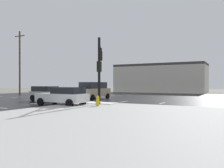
% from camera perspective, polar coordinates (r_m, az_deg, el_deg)
% --- Properties ---
extents(ground_plane, '(120.00, 120.00, 0.00)m').
position_cam_1_polar(ground_plane, '(27.19, -8.63, -3.86)').
color(ground_plane, slate).
extents(road_asphalt, '(44.00, 44.00, 0.02)m').
position_cam_1_polar(road_asphalt, '(27.19, -8.63, -3.84)').
color(road_asphalt, black).
rests_on(road_asphalt, ground_plane).
extents(sidewalk_corner, '(18.00, 18.00, 0.14)m').
position_cam_1_polar(sidewalk_corner, '(10.80, 4.96, -9.70)').
color(sidewalk_corner, '#B2B2AD').
rests_on(sidewalk_corner, ground_plane).
extents(snow_strip_curbside, '(4.00, 1.60, 0.06)m').
position_cam_1_polar(snow_strip_curbside, '(21.07, -4.16, -4.58)').
color(snow_strip_curbside, white).
rests_on(snow_strip_curbside, sidewalk_corner).
extents(lane_markings, '(36.15, 36.15, 0.01)m').
position_cam_1_polar(lane_markings, '(25.37, -8.29, -4.10)').
color(lane_markings, silver).
rests_on(lane_markings, road_asphalt).
extents(traffic_signal_mast, '(2.77, 4.83, 5.67)m').
position_cam_1_polar(traffic_signal_mast, '(21.45, -3.02, 5.65)').
color(traffic_signal_mast, black).
rests_on(traffic_signal_mast, sidewalk_corner).
extents(fire_hydrant, '(0.48, 0.26, 0.79)m').
position_cam_1_polar(fire_hydrant, '(18.32, -3.52, -4.15)').
color(fire_hydrant, gold).
rests_on(fire_hydrant, sidewalk_corner).
extents(strip_building_background, '(18.80, 8.00, 5.99)m').
position_cam_1_polar(strip_building_background, '(51.47, 11.70, 1.39)').
color(strip_building_background, beige).
rests_on(strip_building_background, ground_plane).
extents(sedan_white, '(4.54, 2.03, 1.58)m').
position_cam_1_polar(sedan_white, '(20.21, -11.78, -2.85)').
color(sedan_white, white).
rests_on(sedan_white, road_asphalt).
extents(suv_tan, '(2.29, 4.89, 2.03)m').
position_cam_1_polar(suv_tan, '(27.77, -4.57, -1.53)').
color(suv_tan, tan).
rests_on(suv_tan, road_asphalt).
extents(sedan_silver, '(4.61, 2.21, 1.58)m').
position_cam_1_polar(sedan_silver, '(25.85, -15.32, -2.19)').
color(sedan_silver, '#B7BABF').
rests_on(sedan_silver, road_asphalt).
extents(utility_pole_far, '(2.20, 0.28, 10.74)m').
position_cam_1_polar(utility_pole_far, '(42.73, -21.63, 5.10)').
color(utility_pole_far, brown).
rests_on(utility_pole_far, ground_plane).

